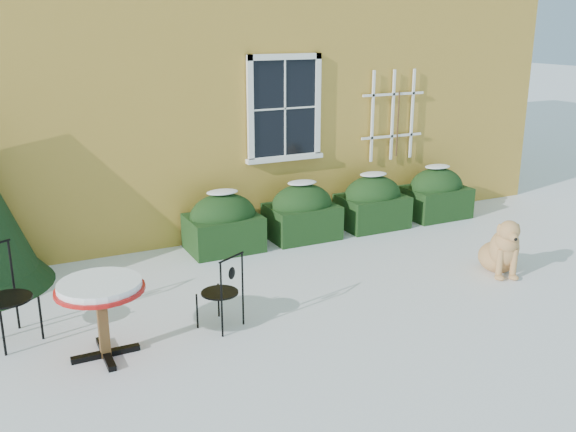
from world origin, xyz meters
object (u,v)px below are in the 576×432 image
patio_chair_near (222,291)px  patio_chair_far (4,295)px  dog (502,250)px  bistro_table (100,295)px

patio_chair_near → patio_chair_far: size_ratio=0.83×
patio_chair_near → dog: bearing=148.7°
patio_chair_far → dog: size_ratio=1.19×
patio_chair_near → patio_chair_far: patio_chair_far is taller
patio_chair_near → patio_chair_far: 2.25m
patio_chair_far → dog: patio_chair_far is taller
bistro_table → patio_chair_near: size_ratio=1.02×
patio_chair_near → dog: 3.91m
bistro_table → patio_chair_near: (1.30, 0.09, -0.25)m
bistro_table → dog: (5.20, -0.05, -0.35)m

